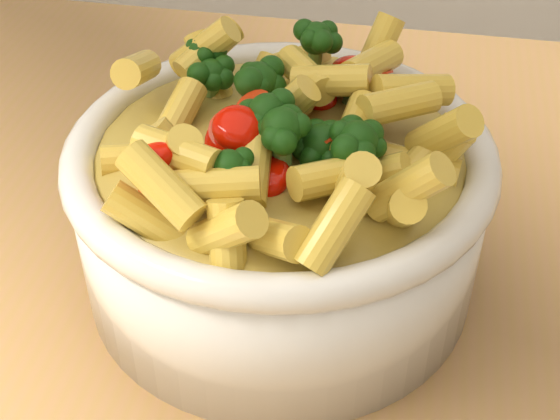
# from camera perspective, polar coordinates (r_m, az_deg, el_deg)

# --- Properties ---
(table) EXTENTS (1.20, 0.80, 0.90)m
(table) POSITION_cam_1_polar(r_m,az_deg,el_deg) (0.67, -8.63, -8.90)
(table) COLOR #A27345
(table) RESTS_ON ground
(serving_bowl) EXTENTS (0.28, 0.28, 0.12)m
(serving_bowl) POSITION_cam_1_polar(r_m,az_deg,el_deg) (0.53, 0.00, 0.13)
(serving_bowl) COLOR silver
(serving_bowl) RESTS_ON table
(pasta_salad) EXTENTS (0.22, 0.22, 0.05)m
(pasta_salad) POSITION_cam_1_polar(r_m,az_deg,el_deg) (0.48, 0.00, 6.98)
(pasta_salad) COLOR #E5C648
(pasta_salad) RESTS_ON serving_bowl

